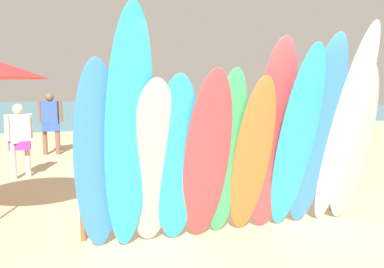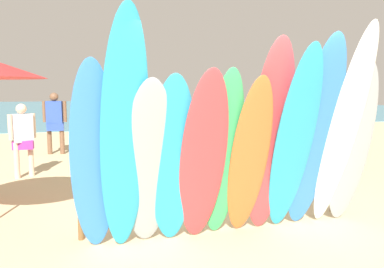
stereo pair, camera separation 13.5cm
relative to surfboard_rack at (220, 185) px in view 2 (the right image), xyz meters
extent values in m
plane|color=#D3BC8C|center=(0.00, 14.00, -0.54)|extent=(60.00, 60.00, 0.00)
cube|color=teal|center=(0.00, 32.34, -0.53)|extent=(60.00, 40.00, 0.02)
cylinder|color=brown|center=(-1.81, 0.00, -0.22)|extent=(0.07, 0.07, 0.64)
cylinder|color=brown|center=(1.81, 0.00, -0.22)|extent=(0.07, 0.07, 0.64)
cylinder|color=brown|center=(0.00, 0.00, 0.09)|extent=(3.75, 0.06, 0.06)
ellipsoid|color=#337AD1|center=(-1.66, -0.48, 0.54)|extent=(0.52, 0.58, 2.16)
ellipsoid|color=#289EC6|center=(-1.34, -0.61, 0.80)|extent=(0.57, 0.74, 2.69)
ellipsoid|color=#999EA3|center=(-1.06, -0.51, 0.44)|extent=(0.58, 0.64, 1.97)
ellipsoid|color=#289EC6|center=(-0.79, -0.54, 0.46)|extent=(0.59, 0.65, 2.01)
ellipsoid|color=#D13D42|center=(-0.44, -0.60, 0.49)|extent=(0.56, 0.71, 2.07)
ellipsoid|color=#38B266|center=(-0.16, -0.51, 0.50)|extent=(0.47, 0.65, 2.08)
ellipsoid|color=orange|center=(0.16, -0.55, 0.46)|extent=(0.50, 0.70, 2.00)
ellipsoid|color=#D13D42|center=(0.44, -0.55, 0.68)|extent=(0.60, 0.71, 2.44)
ellipsoid|color=#289EC6|center=(0.71, -0.64, 0.64)|extent=(0.54, 0.88, 2.37)
ellipsoid|color=#337AD1|center=(1.03, -0.62, 0.70)|extent=(0.62, 0.87, 2.49)
ellipsoid|color=white|center=(1.42, -0.66, 0.77)|extent=(0.55, 0.94, 2.63)
ellipsoid|color=#999EA3|center=(1.67, -0.53, 0.55)|extent=(0.59, 0.62, 2.20)
cylinder|color=beige|center=(-0.68, 5.44, -0.15)|extent=(0.12, 0.12, 0.79)
cylinder|color=beige|center=(-1.00, 5.39, -0.15)|extent=(0.12, 0.12, 0.79)
cube|color=#2D4CB2|center=(-0.84, 5.41, 0.19)|extent=(0.43, 0.26, 0.19)
cube|color=silver|center=(-0.84, 5.41, 0.56)|extent=(0.44, 0.27, 0.62)
sphere|color=beige|center=(-0.84, 5.41, 0.98)|extent=(0.22, 0.22, 0.22)
cylinder|color=beige|center=(-0.58, 5.45, 0.59)|extent=(0.10, 0.10, 0.55)
cylinder|color=beige|center=(-1.10, 5.37, 0.59)|extent=(0.10, 0.10, 0.55)
cylinder|color=brown|center=(-2.21, 6.54, -0.13)|extent=(0.13, 0.13, 0.83)
cylinder|color=brown|center=(-2.55, 6.62, -0.13)|extent=(0.13, 0.13, 0.83)
cube|color=#2D4CB2|center=(-2.38, 6.58, 0.22)|extent=(0.45, 0.28, 0.20)
cube|color=#2D4CB2|center=(-2.38, 6.58, 0.62)|extent=(0.47, 0.31, 0.65)
sphere|color=brown|center=(-2.38, 6.58, 1.06)|extent=(0.24, 0.24, 0.24)
cylinder|color=brown|center=(-2.11, 6.52, 0.65)|extent=(0.10, 0.10, 0.58)
cylinder|color=brown|center=(-2.65, 6.64, 0.65)|extent=(0.10, 0.10, 0.58)
cylinder|color=tan|center=(3.30, 3.00, -0.16)|extent=(0.12, 0.12, 0.77)
cylinder|color=tan|center=(3.10, 3.25, -0.16)|extent=(0.12, 0.12, 0.77)
cube|color=#DB333D|center=(3.20, 3.12, 0.17)|extent=(0.42, 0.26, 0.19)
cube|color=black|center=(3.20, 3.12, 0.53)|extent=(0.41, 0.44, 0.61)
sphere|color=tan|center=(3.20, 3.12, 0.95)|extent=(0.22, 0.22, 0.22)
cylinder|color=tan|center=(3.37, 2.93, 0.57)|extent=(0.09, 0.09, 0.54)
cylinder|color=tan|center=(3.04, 3.32, 0.57)|extent=(0.09, 0.09, 0.54)
cylinder|color=beige|center=(-2.76, 3.87, -0.17)|extent=(0.11, 0.11, 0.74)
cylinder|color=beige|center=(-3.01, 3.70, -0.17)|extent=(0.11, 0.11, 0.74)
cube|color=#B23399|center=(-2.88, 3.78, 0.14)|extent=(0.40, 0.24, 0.18)
cube|color=silver|center=(-2.88, 3.78, 0.49)|extent=(0.43, 0.38, 0.58)
sphere|color=beige|center=(-2.88, 3.78, 0.88)|extent=(0.21, 0.21, 0.21)
cylinder|color=beige|center=(-2.68, 3.92, 0.52)|extent=(0.09, 0.09, 0.52)
cylinder|color=beige|center=(-3.09, 3.65, 0.52)|extent=(0.09, 0.09, 0.52)
camera|label=1|loc=(-1.96, -4.63, 1.30)|focal=35.62mm
camera|label=2|loc=(-1.83, -4.67, 1.30)|focal=35.62mm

